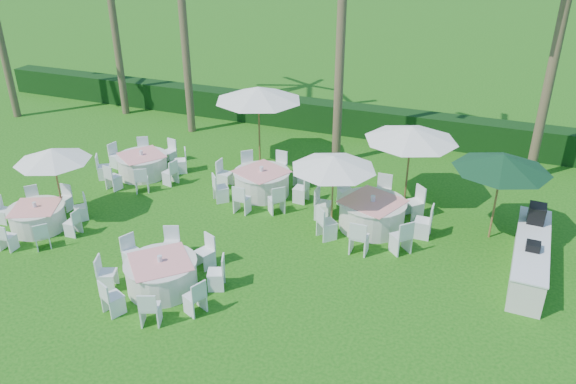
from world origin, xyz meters
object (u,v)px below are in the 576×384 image
banquet_table_d (143,165)px  umbrella_green (503,162)px  umbrella_b (334,162)px  banquet_table_b (162,274)px  banquet_table_e (262,182)px  umbrella_a (52,155)px  buffet_table (530,255)px  umbrella_c (258,94)px  banquet_table_f (372,213)px  umbrella_d (411,134)px  banquet_table_a (37,217)px

banquet_table_d → umbrella_green: bearing=0.3°
umbrella_b → banquet_table_b: bearing=-122.7°
banquet_table_b → banquet_table_e: size_ratio=0.93×
banquet_table_d → umbrella_a: size_ratio=1.34×
banquet_table_b → buffet_table: buffet_table is taller
umbrella_c → buffet_table: size_ratio=0.80×
umbrella_green → buffet_table: size_ratio=0.67×
banquet_table_f → umbrella_green: 3.89m
umbrella_d → umbrella_a: bearing=-152.4°
banquet_table_f → umbrella_b: 1.97m
umbrella_a → umbrella_b: bearing=18.9°
banquet_table_e → banquet_table_f: 4.01m
banquet_table_d → banquet_table_e: size_ratio=0.95×
banquet_table_b → banquet_table_d: size_ratio=0.98×
buffet_table → umbrella_c: bearing=156.9°
banquet_table_a → banquet_table_e: banquet_table_e is taller
banquet_table_f → umbrella_a: size_ratio=1.51×
umbrella_b → banquet_table_a: bearing=-156.9°
umbrella_a → buffet_table: size_ratio=0.58×
umbrella_c → banquet_table_e: bearing=-64.4°
banquet_table_d → banquet_table_b: bearing=-51.6°
banquet_table_d → umbrella_c: (3.37, 2.65, 2.22)m
umbrella_c → umbrella_green: umbrella_c is taller
umbrella_a → banquet_table_e: bearing=37.2°
umbrella_a → buffet_table: umbrella_a is taller
umbrella_a → umbrella_green: umbrella_green is taller
umbrella_b → buffet_table: (5.51, -0.46, -1.55)m
banquet_table_d → umbrella_green: umbrella_green is taller
banquet_table_d → banquet_table_e: bearing=2.6°
buffet_table → banquet_table_e: bearing=169.2°
banquet_table_e → umbrella_a: size_ratio=1.41×
banquet_table_b → umbrella_c: umbrella_c is taller
banquet_table_d → buffet_table: bearing=-6.1°
banquet_table_f → buffet_table: size_ratio=0.88×
banquet_table_a → buffet_table: bearing=12.3°
umbrella_green → banquet_table_d: bearing=-179.7°
umbrella_c → buffet_table: (9.46, -4.02, -2.14)m
banquet_table_a → banquet_table_e: bearing=40.9°
umbrella_a → umbrella_d: 10.71m
umbrella_b → umbrella_c: bearing=137.9°
banquet_table_d → buffet_table: buffet_table is taller
banquet_table_b → banquet_table_f: banquet_table_f is taller
banquet_table_b → umbrella_green: 9.48m
banquet_table_a → umbrella_green: 13.37m
banquet_table_f → umbrella_d: size_ratio=1.19×
banquet_table_d → umbrella_d: 9.38m
buffet_table → banquet_table_d: bearing=173.9°
umbrella_green → banquet_table_e: bearing=178.8°
umbrella_green → buffet_table: bearing=-54.1°
umbrella_c → banquet_table_a: bearing=-120.2°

